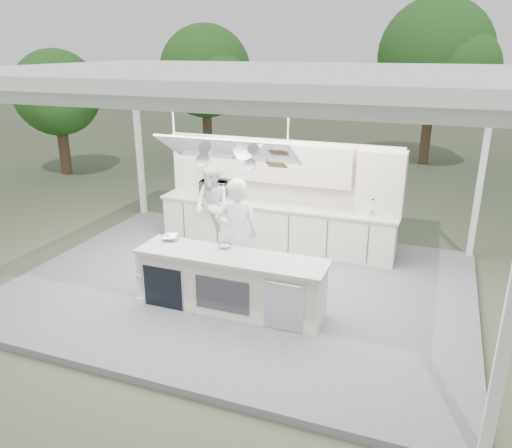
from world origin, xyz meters
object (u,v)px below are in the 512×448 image
at_px(head_chef, 237,235).
at_px(sous_chef, 212,206).
at_px(back_counter, 275,225).
at_px(demo_island, 230,282).

xyz_separation_m(head_chef, sous_chef, (-1.30, 1.74, -0.14)).
bearing_deg(head_chef, back_counter, -113.76).
xyz_separation_m(back_counter, head_chef, (0.01, -2.11, 0.53)).
distance_m(head_chef, sous_chef, 2.17).
distance_m(back_counter, sous_chef, 1.39).
relative_size(head_chef, sous_chef, 1.17).
relative_size(demo_island, sous_chef, 1.79).
bearing_deg(demo_island, sous_chef, 120.85).
height_order(demo_island, back_counter, same).
relative_size(demo_island, back_counter, 0.61).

